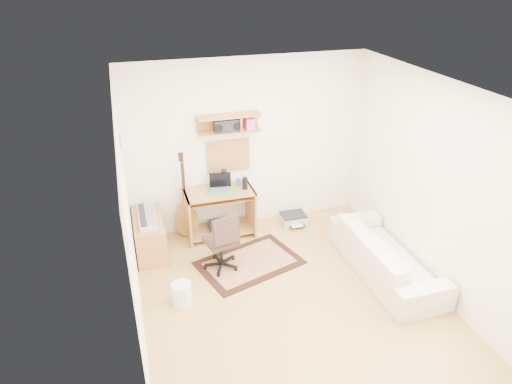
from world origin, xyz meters
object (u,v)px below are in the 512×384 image
object	(u,v)px
desk	(220,213)
cabinet	(149,235)
sofa	(387,248)
task_chair	(220,240)
printer	(293,218)

from	to	relation	value
desk	cabinet	xyz separation A→B (m)	(-1.07, -0.18, -0.10)
cabinet	sofa	bearing A→B (deg)	-25.17
task_chair	printer	size ratio (longest dim) A/B	2.20
printer	desk	bearing A→B (deg)	-179.13
desk	sofa	xyz separation A→B (m)	(1.89, -1.57, 0.00)
cabinet	sofa	distance (m)	3.27
task_chair	printer	world-z (taller)	task_chair
desk	task_chair	distance (m)	0.86
task_chair	cabinet	distance (m)	1.12
desk	task_chair	world-z (taller)	task_chair
printer	sofa	size ratio (longest dim) A/B	0.20
desk	printer	size ratio (longest dim) A/B	2.52
printer	sofa	xyz separation A→B (m)	(0.71, -1.57, 0.29)
printer	sofa	bearing A→B (deg)	-65.09
printer	sofa	world-z (taller)	sofa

